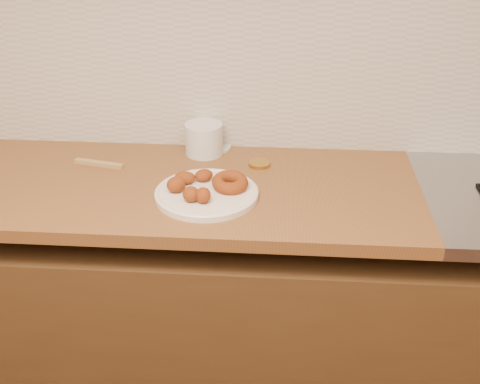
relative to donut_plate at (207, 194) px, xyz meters
name	(u,v)px	position (x,y,z in m)	size (l,w,h in m)	color
wall_back	(262,13)	(0.14, 0.39, 0.44)	(4.00, 0.02, 2.70)	#C8B596
base_cabinet	(254,317)	(0.14, 0.08, -0.52)	(3.60, 0.60, 0.77)	#4A3119
butcher_block	(49,184)	(-0.51, 0.08, -0.03)	(2.30, 0.62, 0.04)	brown
backsplash	(261,61)	(0.14, 0.38, 0.29)	(3.60, 0.02, 0.60)	#BBB8A8
donut_plate	(207,194)	(0.00, 0.00, 0.00)	(0.30, 0.30, 0.02)	white
ring_donut	(230,182)	(0.07, 0.03, 0.03)	(0.11, 0.11, 0.04)	brown
fried_dough_chunks	(190,185)	(-0.05, 0.00, 0.03)	(0.15, 0.20, 0.05)	brown
plastic_tub	(204,139)	(-0.04, 0.30, 0.04)	(0.13, 0.13, 0.11)	silver
tub_lid	(214,147)	(-0.02, 0.35, -0.01)	(0.12, 0.12, 0.01)	silver
brass_jar_lid	(259,164)	(0.15, 0.22, 0.00)	(0.07, 0.07, 0.01)	#B78B32
wooden_utensil	(99,164)	(-0.38, 0.18, 0.00)	(0.17, 0.02, 0.01)	#9E7F49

